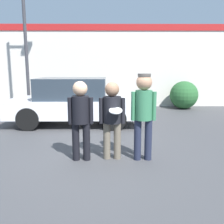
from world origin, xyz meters
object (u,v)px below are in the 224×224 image
(shrub, at_px, (184,95))
(person_left, at_px, (81,114))
(person_middle_with_frisbee, at_px, (112,114))
(street_lamp, at_px, (28,10))
(person_right, at_px, (144,109))
(parked_car_near, at_px, (74,101))

(shrub, bearing_deg, person_left, -121.71)
(person_left, relative_size, person_middle_with_frisbee, 1.01)
(street_lamp, distance_m, shrub, 7.43)
(person_right, bearing_deg, shrub, 67.12)
(person_middle_with_frisbee, relative_size, shrub, 1.26)
(person_right, distance_m, street_lamp, 6.62)
(person_middle_with_frisbee, bearing_deg, shrub, 62.28)
(person_left, height_order, shrub, person_left)
(person_left, xyz_separation_m, person_middle_with_frisbee, (0.64, 0.07, -0.01))
(parked_car_near, bearing_deg, person_middle_with_frisbee, -69.04)
(person_middle_with_frisbee, bearing_deg, person_right, -5.54)
(person_left, distance_m, person_middle_with_frisbee, 0.64)
(person_middle_with_frisbee, bearing_deg, person_left, -173.32)
(person_left, relative_size, shrub, 1.28)
(parked_car_near, distance_m, street_lamp, 3.91)
(person_left, relative_size, street_lamp, 0.25)
(parked_car_near, xyz_separation_m, shrub, (4.61, 3.16, -0.14))
(person_middle_with_frisbee, xyz_separation_m, person_right, (0.64, -0.06, 0.13))
(person_left, xyz_separation_m, street_lamp, (-2.40, 4.71, 2.99))
(person_left, bearing_deg, person_middle_with_frisbee, 6.68)
(person_middle_with_frisbee, xyz_separation_m, shrub, (3.36, 6.40, -0.32))
(person_left, bearing_deg, parked_car_near, 100.34)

